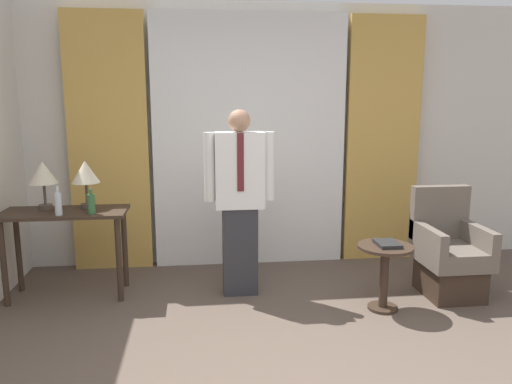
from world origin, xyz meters
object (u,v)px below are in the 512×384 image
(table_lamp_left, at_px, (43,174))
(armchair, at_px, (449,256))
(book, at_px, (387,244))
(bottle_by_lamp, at_px, (58,203))
(bottle_near_edge, at_px, (91,204))
(side_table, at_px, (385,266))
(person, at_px, (240,196))
(table_lamp_right, at_px, (85,174))
(desk, at_px, (65,227))

(table_lamp_left, xyz_separation_m, armchair, (3.56, -0.44, -0.74))
(armchair, height_order, book, armchair)
(table_lamp_left, height_order, bottle_by_lamp, table_lamp_left)
(bottle_near_edge, bearing_deg, side_table, -10.84)
(bottle_near_edge, relative_size, person, 0.13)
(table_lamp_left, height_order, side_table, table_lamp_left)
(table_lamp_right, bearing_deg, bottle_by_lamp, -125.66)
(side_table, xyz_separation_m, book, (0.01, 0.00, 0.19))
(armchair, bearing_deg, bottle_near_edge, 176.28)
(bottle_by_lamp, distance_m, book, 2.76)
(table_lamp_right, xyz_separation_m, bottle_near_edge, (0.09, -0.24, -0.22))
(desk, height_order, armchair, armchair)
(side_table, bearing_deg, table_lamp_left, 166.16)
(bottle_by_lamp, height_order, book, bottle_by_lamp)
(table_lamp_left, distance_m, person, 1.73)
(table_lamp_left, distance_m, table_lamp_right, 0.36)
(table_lamp_left, relative_size, table_lamp_right, 1.00)
(bottle_by_lamp, bearing_deg, desk, 89.44)
(bottle_by_lamp, bearing_deg, armchair, -3.26)
(desk, height_order, person, person)
(side_table, bearing_deg, bottle_by_lamp, 170.42)
(desk, xyz_separation_m, bottle_by_lamp, (-0.00, -0.16, 0.25))
(table_lamp_right, relative_size, bottle_near_edge, 1.96)
(desk, bearing_deg, person, -4.63)
(table_lamp_left, height_order, bottle_near_edge, table_lamp_left)
(table_lamp_right, bearing_deg, table_lamp_left, 180.00)
(table_lamp_left, height_order, person, person)
(table_lamp_left, distance_m, bottle_by_lamp, 0.37)
(table_lamp_left, xyz_separation_m, person, (1.70, -0.22, -0.19))
(desk, relative_size, table_lamp_left, 2.51)
(table_lamp_right, distance_m, bottle_near_edge, 0.34)
(bottle_near_edge, height_order, bottle_by_lamp, bottle_by_lamp)
(table_lamp_left, xyz_separation_m, table_lamp_right, (0.36, 0.00, 0.00))
(desk, relative_size, bottle_by_lamp, 4.29)
(bottle_near_edge, height_order, book, bottle_near_edge)
(book, bearing_deg, desk, 167.29)
(person, bearing_deg, desk, 175.37)
(table_lamp_left, bearing_deg, bottle_near_edge, -28.62)
(person, xyz_separation_m, book, (1.17, -0.49, -0.33))
(person, xyz_separation_m, side_table, (1.16, -0.49, -0.52))
(person, bearing_deg, book, -22.47)
(table_lamp_right, height_order, person, person)
(desk, bearing_deg, bottle_near_edge, -28.87)
(person, distance_m, side_table, 1.36)
(armchair, distance_m, book, 0.76)
(bottle_near_edge, bearing_deg, book, -10.77)
(person, relative_size, book, 7.03)
(table_lamp_right, xyz_separation_m, person, (1.35, -0.22, -0.19))
(table_lamp_left, height_order, armchair, table_lamp_left)
(book, bearing_deg, armchair, 20.91)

